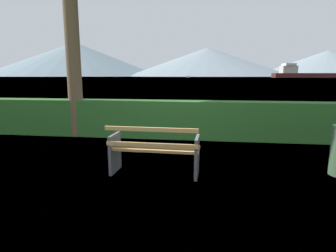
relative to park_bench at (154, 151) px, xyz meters
name	(u,v)px	position (x,y,z in m)	size (l,w,h in m)	color
ground_plane	(155,173)	(0.00, 0.06, -0.42)	(1400.00, 1400.00, 0.00)	olive
water_surface	(207,77)	(0.00, 306.81, -0.42)	(620.00, 620.00, 0.00)	#6B8EA3
park_bench	(154,151)	(0.00, 0.00, 0.00)	(1.53, 0.62, 0.87)	tan
hedge_row	(175,119)	(0.00, 2.97, 0.08)	(12.80, 0.61, 1.01)	#285B23
cargo_ship_large	(308,74)	(77.19, 228.70, 2.60)	(62.65, 17.13, 10.80)	#471E19
fishing_boat_near	(188,77)	(-13.19, 200.25, 0.08)	(2.82, 7.98, 1.37)	#335693
distant_hills	(166,61)	(-83.06, 565.43, 29.74)	(817.04, 353.11, 69.15)	slate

